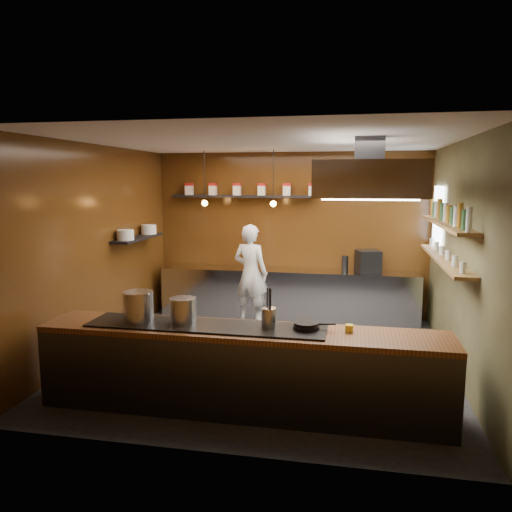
% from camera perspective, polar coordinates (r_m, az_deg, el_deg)
% --- Properties ---
extents(floor, '(5.00, 5.00, 0.00)m').
position_cam_1_polar(floor, '(7.16, 1.29, -11.69)').
color(floor, black).
rests_on(floor, ground).
extents(back_wall, '(5.00, 0.00, 5.00)m').
position_cam_1_polar(back_wall, '(9.24, 3.98, 2.47)').
color(back_wall, '#3B200A').
rests_on(back_wall, ground).
extents(left_wall, '(0.00, 5.00, 5.00)m').
position_cam_1_polar(left_wall, '(7.62, -17.53, 0.78)').
color(left_wall, '#3B200A').
rests_on(left_wall, ground).
extents(right_wall, '(0.00, 5.00, 5.00)m').
position_cam_1_polar(right_wall, '(6.83, 22.48, -0.34)').
color(right_wall, '#433F26').
rests_on(right_wall, ground).
extents(ceiling, '(5.00, 5.00, 0.00)m').
position_cam_1_polar(ceiling, '(6.74, 1.38, 12.99)').
color(ceiling, silver).
rests_on(ceiling, back_wall).
extents(window_pane, '(0.00, 1.00, 1.00)m').
position_cam_1_polar(window_pane, '(8.44, 20.08, 4.12)').
color(window_pane, white).
rests_on(window_pane, right_wall).
extents(prep_counter, '(4.60, 0.65, 0.90)m').
position_cam_1_polar(prep_counter, '(9.09, 3.65, -4.34)').
color(prep_counter, silver).
rests_on(prep_counter, floor).
extents(pass_counter, '(4.40, 0.72, 0.94)m').
position_cam_1_polar(pass_counter, '(5.53, -1.66, -12.80)').
color(pass_counter, '#38383D').
rests_on(pass_counter, floor).
extents(tin_shelf, '(2.60, 0.26, 0.04)m').
position_cam_1_polar(tin_shelf, '(9.21, -1.68, 6.83)').
color(tin_shelf, black).
rests_on(tin_shelf, back_wall).
extents(plate_shelf, '(0.30, 1.40, 0.04)m').
position_cam_1_polar(plate_shelf, '(8.43, -13.34, 2.01)').
color(plate_shelf, black).
rests_on(plate_shelf, left_wall).
extents(bottle_shelf_upper, '(0.26, 2.80, 0.04)m').
position_cam_1_polar(bottle_shelf_upper, '(7.04, 20.93, 3.45)').
color(bottle_shelf_upper, olive).
rests_on(bottle_shelf_upper, right_wall).
extents(bottle_shelf_lower, '(0.26, 2.80, 0.04)m').
position_cam_1_polar(bottle_shelf_lower, '(7.10, 20.72, -0.33)').
color(bottle_shelf_lower, olive).
rests_on(bottle_shelf_lower, right_wall).
extents(extractor_hood, '(1.20, 2.00, 0.72)m').
position_cam_1_polar(extractor_hood, '(6.22, 12.73, 8.59)').
color(extractor_hood, '#38383D').
rests_on(extractor_hood, ceiling).
extents(pendant_left, '(0.10, 0.10, 0.95)m').
position_cam_1_polar(pendant_left, '(8.71, -5.88, 6.37)').
color(pendant_left, black).
rests_on(pendant_left, ceiling).
extents(pendant_right, '(0.10, 0.10, 0.95)m').
position_cam_1_polar(pendant_right, '(8.43, 1.99, 6.34)').
color(pendant_right, black).
rests_on(pendant_right, ceiling).
extents(storage_tins, '(2.43, 0.13, 0.22)m').
position_cam_1_polar(storage_tins, '(9.18, -0.76, 7.65)').
color(storage_tins, beige).
rests_on(storage_tins, tin_shelf).
extents(plate_stacks, '(0.26, 1.16, 0.16)m').
position_cam_1_polar(plate_stacks, '(8.42, -13.37, 2.69)').
color(plate_stacks, silver).
rests_on(plate_stacks, plate_shelf).
extents(bottles, '(0.06, 2.66, 0.24)m').
position_cam_1_polar(bottles, '(7.03, 20.99, 4.58)').
color(bottles, silver).
rests_on(bottles, bottle_shelf_upper).
extents(wine_glasses, '(0.07, 2.37, 0.13)m').
position_cam_1_polar(wine_glasses, '(7.09, 20.76, 0.35)').
color(wine_glasses, silver).
rests_on(wine_glasses, bottle_shelf_lower).
extents(stockpot_large, '(0.37, 0.37, 0.33)m').
position_cam_1_polar(stockpot_large, '(5.71, -13.33, -5.60)').
color(stockpot_large, silver).
rests_on(stockpot_large, pass_counter).
extents(stockpot_small, '(0.32, 0.32, 0.27)m').
position_cam_1_polar(stockpot_small, '(5.56, -8.34, -6.15)').
color(stockpot_small, silver).
rests_on(stockpot_small, pass_counter).
extents(utensil_crock, '(0.20, 0.20, 0.20)m').
position_cam_1_polar(utensil_crock, '(5.34, 1.48, -7.06)').
color(utensil_crock, silver).
rests_on(utensil_crock, pass_counter).
extents(frying_pan, '(0.45, 0.28, 0.07)m').
position_cam_1_polar(frying_pan, '(5.32, 5.80, -7.92)').
color(frying_pan, black).
rests_on(frying_pan, pass_counter).
extents(butter_jar, '(0.11, 0.11, 0.08)m').
position_cam_1_polar(butter_jar, '(5.34, 10.60, -8.13)').
color(butter_jar, yellow).
rests_on(butter_jar, pass_counter).
extents(espresso_machine, '(0.47, 0.46, 0.38)m').
position_cam_1_polar(espresso_machine, '(8.94, 12.70, -0.58)').
color(espresso_machine, black).
rests_on(espresso_machine, prep_counter).
extents(chef, '(0.72, 0.57, 1.74)m').
position_cam_1_polar(chef, '(8.80, -0.64, -1.98)').
color(chef, silver).
rests_on(chef, floor).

